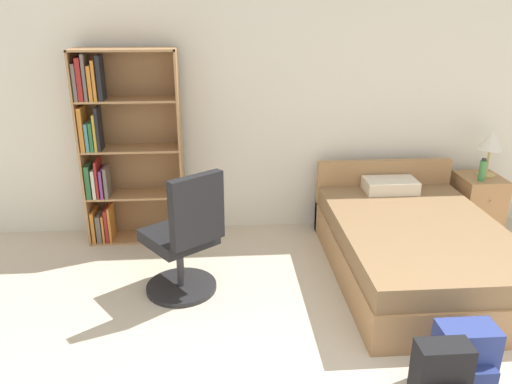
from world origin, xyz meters
TOP-DOWN VIEW (x-y plane):
  - wall_back at (0.00, 3.23)m, footprint 9.00×0.06m
  - bookshelf at (-1.94, 2.99)m, footprint 0.93×0.32m
  - bed at (0.66, 2.11)m, footprint 1.36×2.05m
  - office_chair at (-1.27, 1.90)m, footprint 0.70×0.72m
  - nightstand at (1.62, 2.90)m, footprint 0.41×0.48m
  - table_lamp at (1.67, 2.92)m, footprint 0.24×0.24m
  - water_bottle at (1.55, 2.79)m, footprint 0.06×0.06m
  - backpack_black at (0.24, 0.56)m, footprint 0.31×0.22m
  - backpack_blue at (0.48, 0.75)m, footprint 0.35×0.28m

SIDE VIEW (x-z plane):
  - backpack_blue at x=0.48m, z-range -0.01..0.39m
  - backpack_black at x=0.24m, z-range -0.01..0.42m
  - bed at x=0.66m, z-range -0.12..0.63m
  - nightstand at x=1.62m, z-range 0.00..0.59m
  - office_chair at x=-1.27m, z-range -0.06..1.00m
  - water_bottle at x=1.55m, z-range 0.59..0.81m
  - bookshelf at x=-1.94m, z-range 0.01..1.86m
  - table_lamp at x=1.67m, z-range 0.71..1.17m
  - wall_back at x=0.00m, z-range 0.00..2.60m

